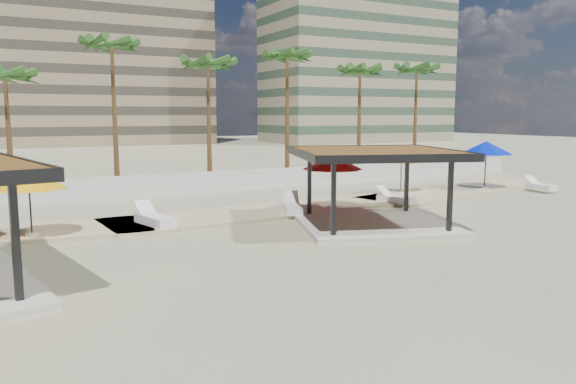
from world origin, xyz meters
The scene contains 20 objects.
ground centered at (0.00, 0.00, 0.00)m, with size 200.00×200.00×0.00m, color tan.
promenade centered at (2.00, 7.67, 0.06)m, with size 44.45×7.97×0.24m.
boundary_wall centered at (0.00, 16.00, 0.60)m, with size 56.00×0.30×1.20m, color silver.
building_mid centered at (4.00, 78.00, 14.27)m, with size 38.00×16.00×30.40m.
building_east centered at (48.00, 66.00, 17.27)m, with size 32.00×15.00×36.40m.
pavilion_central centered at (4.47, 2.02, 1.98)m, with size 8.28×8.28×3.31m.
umbrella_b centered at (-8.75, 5.80, 2.33)m, with size 3.69×3.69×2.50m.
umbrella_c centered at (4.75, 5.80, 2.46)m, with size 3.64×3.64×2.65m.
umbrella_d centered at (17.40, 7.88, 2.71)m, with size 4.33×4.33×2.94m.
umbrella_e centered at (11.80, 9.20, 2.26)m, with size 2.89×2.89×2.41m.
lounger_a centered at (-4.04, 5.85, 0.40)m, with size 1.33×2.50×0.90m.
lounger_b centered at (2.57, 5.85, 0.39)m, with size 1.58×2.42×0.88m.
lounger_c centered at (8.71, 5.85, 0.37)m, with size 1.34×2.23×0.81m.
lounger_d centered at (20.02, 5.85, 0.37)m, with size 0.82×2.10×0.78m.
palm_c centered at (-9.00, 18.10, 6.68)m, with size 3.00×3.00×7.76m.
palm_d centered at (-3.00, 18.90, 8.65)m, with size 3.00×3.00×9.85m.
palm_e centered at (3.00, 18.40, 7.73)m, with size 3.00×3.00×8.87m.
palm_f centered at (9.00, 18.60, 8.49)m, with size 3.00×3.00×9.67m.
palm_g centered at (15.00, 18.20, 7.72)m, with size 3.00×3.00×8.86m.
palm_h centered at (21.00, 18.80, 8.06)m, with size 3.00×3.00×9.22m.
Camera 1 is at (-9.92, -17.28, 4.77)m, focal length 35.00 mm.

